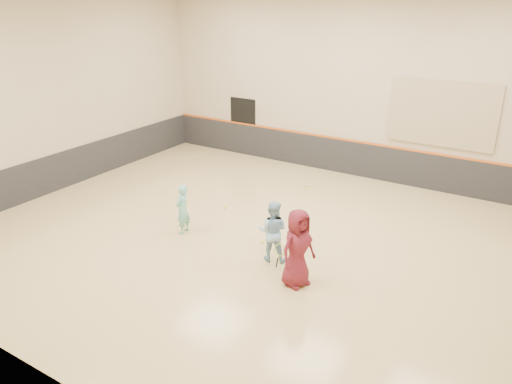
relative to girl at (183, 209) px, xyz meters
The scene contains 14 objects.
room 2.16m from the girl, 17.46° to the left, with size 15.04×12.04×6.22m.
wainscot_back 6.93m from the girl, 72.75° to the left, with size 14.90×0.04×1.20m, color #232326.
wainscot_left 5.45m from the girl, behind, with size 0.04×11.90×1.20m, color #232326.
accent_stripe 6.94m from the girl, 72.73° to the left, with size 14.90×0.03×0.06m, color #D85914.
acoustic_panel 8.39m from the girl, 53.65° to the left, with size 3.20×0.08×2.00m, color tan.
doorway 7.08m from the girl, 110.26° to the left, with size 1.10×0.05×2.20m, color black.
girl is the anchor object (origin of this frame).
instructor 2.72m from the girl, ahead, with size 0.73×0.57×1.51m, color #92C3E1.
young_man 3.78m from the girl, ahead, with size 0.87×0.56×1.77m, color maroon.
held_racket 3.14m from the girl, ahead, with size 0.32×0.32×0.61m, color #A9CC2C, non-canonical shape.
spare_racket 4.85m from the girl, 73.60° to the left, with size 0.67×0.67×0.10m, color #B5D42E, non-canonical shape.
ball_under_racket 2.28m from the girl, 15.08° to the left, with size 0.07×0.07×0.07m, color #CCE735.
ball_in_hand 3.95m from the girl, 11.95° to the right, with size 0.07×0.07×0.07m, color #ACCA2F.
ball_beside_spare 1.97m from the girl, 89.58° to the left, with size 0.07×0.07×0.07m, color yellow.
Camera 1 is at (5.88, -9.75, 5.99)m, focal length 35.00 mm.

